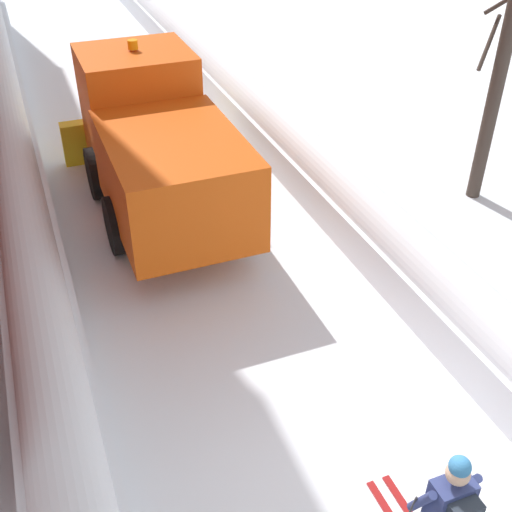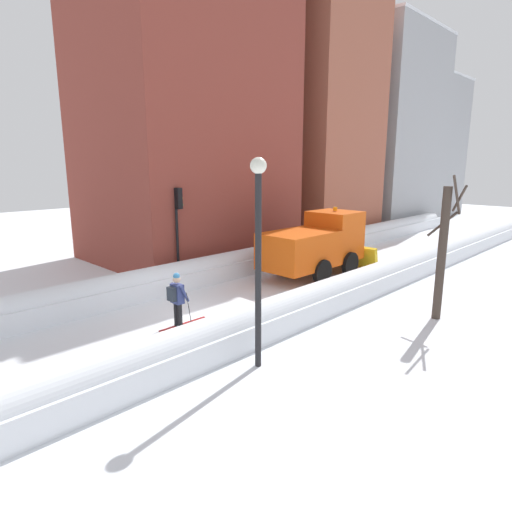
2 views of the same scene
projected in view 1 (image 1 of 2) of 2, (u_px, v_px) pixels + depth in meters
The scene contains 6 objects.
ground_plane at pixel (150, 158), 15.09m from camera, with size 80.00×80.00×0.00m, color white.
snowbank_left at pixel (14, 158), 13.89m from camera, with size 1.10×36.00×1.18m.
snowbank_right at pixel (266, 120), 15.68m from camera, with size 1.10×36.00×1.16m.
plow_truck at pixel (157, 145), 12.26m from camera, with size 3.20×5.98×3.12m.
skier at pixel (447, 511), 6.31m from camera, with size 0.62×1.80×1.81m.
bare_tree_near at pixel (496, 90), 12.31m from camera, with size 1.22×1.17×4.81m.
Camera 1 is at (-2.62, -3.71, 6.70)m, focal length 44.44 mm.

